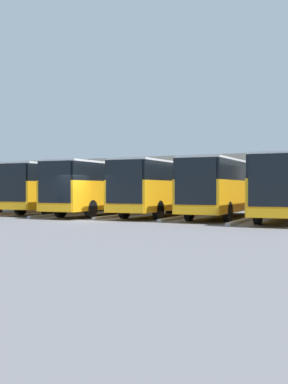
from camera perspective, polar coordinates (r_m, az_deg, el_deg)
The scene contains 12 objects.
ground_plane at distance 26.49m, azimuth -7.33°, elevation -3.38°, with size 600.00×600.00×0.00m, color #5B5B60.
curb_divider_0 at distance 26.21m, azimuth 11.91°, elevation -3.26°, with size 0.24×7.34×0.15m, color #9E9E99.
bus_1 at distance 29.22m, azimuth 9.60°, elevation 0.69°, with size 3.21×11.52×3.41m.
curb_divider_1 at distance 28.43m, azimuth 4.66°, elevation -2.97°, with size 0.24×7.34×0.15m, color #9E9E99.
bus_2 at distance 30.61m, azimuth 2.40°, elevation 0.68°, with size 3.21×11.52×3.41m.
curb_divider_2 at distance 30.14m, azimuth -2.44°, elevation -2.77°, with size 0.24×7.34×0.15m, color #9E9E99.
bus_3 at distance 31.88m, azimuth -4.74°, elevation 0.67°, with size 3.21×11.52×3.41m.
curb_divider_3 at distance 31.72m, azimuth -9.43°, elevation -2.62°, with size 0.24×7.34×0.15m, color #9E9E99.
bus_4 at distance 34.92m, azimuth -9.45°, elevation 0.64°, with size 3.21×11.52×3.41m.
curb_divider_4 at distance 34.96m, azimuth -13.74°, elevation -2.34°, with size 0.24×7.34×0.15m, color #9E9E99.
bus_5 at distance 37.18m, azimuth -14.76°, elevation 0.62°, with size 3.21×11.52×3.41m.
station_building at distance 45.99m, azimuth 8.84°, elevation 1.13°, with size 40.13×13.76×4.60m.
Camera 1 is at (-15.47, 21.43, 1.76)m, focal length 45.00 mm.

